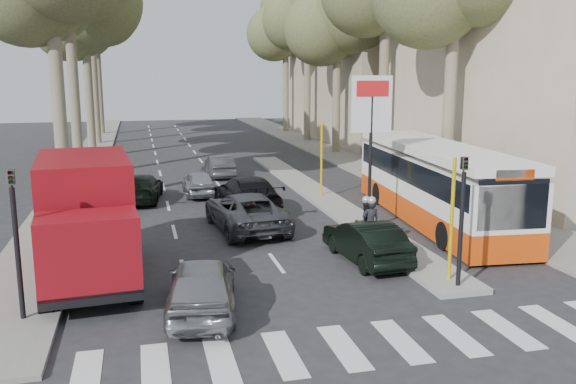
% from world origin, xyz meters
% --- Properties ---
extents(ground, '(120.00, 120.00, 0.00)m').
position_xyz_m(ground, '(0.00, 0.00, 0.00)').
color(ground, '#28282B').
rests_on(ground, ground).
extents(sidewalk_right, '(3.20, 70.00, 0.12)m').
position_xyz_m(sidewalk_right, '(8.60, 25.00, 0.06)').
color(sidewalk_right, gray).
rests_on(sidewalk_right, ground).
extents(median_left, '(2.40, 64.00, 0.12)m').
position_xyz_m(median_left, '(-8.00, 28.00, 0.06)').
color(median_left, gray).
rests_on(median_left, ground).
extents(traffic_island, '(1.50, 26.00, 0.16)m').
position_xyz_m(traffic_island, '(3.25, 11.00, 0.08)').
color(traffic_island, gray).
rests_on(traffic_island, ground).
extents(building_near, '(11.00, 18.00, 18.00)m').
position_xyz_m(building_near, '(15.50, 12.00, 9.00)').
color(building_near, beige).
rests_on(building_near, ground).
extents(building_far, '(11.00, 20.00, 16.00)m').
position_xyz_m(building_far, '(15.50, 34.00, 8.00)').
color(building_far, '#B7A88E').
rests_on(building_far, ground).
extents(billboard, '(1.50, 12.10, 5.60)m').
position_xyz_m(billboard, '(3.25, 5.00, 3.70)').
color(billboard, yellow).
rests_on(billboard, ground).
extents(traffic_light_island, '(0.16, 0.41, 3.60)m').
position_xyz_m(traffic_light_island, '(3.25, -1.50, 2.49)').
color(traffic_light_island, black).
rests_on(traffic_light_island, ground).
extents(traffic_light_left, '(0.16, 0.41, 3.60)m').
position_xyz_m(traffic_light_left, '(-7.60, -1.00, 2.49)').
color(traffic_light_left, black).
rests_on(traffic_light_left, ground).
extents(tree_l_c, '(7.40, 7.20, 13.71)m').
position_xyz_m(tree_l_c, '(-7.77, 28.11, 10.04)').
color(tree_l_c, '#6B604C').
rests_on(tree_l_c, ground).
extents(tree_l_e, '(7.40, 7.20, 14.49)m').
position_xyz_m(tree_l_e, '(-7.97, 44.11, 10.73)').
color(tree_l_e, '#6B604C').
rests_on(tree_l_e, ground).
extents(tree_r_c, '(7.40, 7.20, 13.32)m').
position_xyz_m(tree_r_c, '(9.03, 26.11, 9.69)').
color(tree_r_c, '#6B604C').
rests_on(tree_r_c, ground).
extents(tree_r_d, '(7.40, 7.20, 14.88)m').
position_xyz_m(tree_r_d, '(9.13, 34.11, 11.07)').
color(tree_r_d, '#6B604C').
rests_on(tree_r_d, ground).
extents(tree_r_e, '(7.40, 7.20, 14.10)m').
position_xyz_m(tree_r_e, '(9.23, 42.11, 10.38)').
color(tree_r_e, '#6B604C').
rests_on(tree_r_e, ground).
extents(silver_hatchback, '(2.16, 4.22, 1.37)m').
position_xyz_m(silver_hatchback, '(-3.50, -1.35, 0.69)').
color(silver_hatchback, gray).
rests_on(silver_hatchback, ground).
extents(dark_hatchback, '(1.67, 3.98, 1.28)m').
position_xyz_m(dark_hatchback, '(1.80, 1.51, 0.64)').
color(dark_hatchback, black).
rests_on(dark_hatchback, ground).
extents(queue_car_a, '(2.77, 5.19, 1.39)m').
position_xyz_m(queue_car_a, '(-1.10, 6.17, 0.69)').
color(queue_car_a, '#484A4F').
rests_on(queue_car_a, ground).
extents(queue_car_b, '(2.40, 5.20, 1.47)m').
position_xyz_m(queue_car_b, '(-0.50, 9.25, 0.74)').
color(queue_car_b, black).
rests_on(queue_car_b, ground).
extents(queue_car_c, '(1.42, 3.47, 1.18)m').
position_xyz_m(queue_car_c, '(-2.14, 13.00, 0.59)').
color(queue_car_c, '#9EA1A6').
rests_on(queue_car_c, ground).
extents(queue_car_d, '(1.34, 3.63, 1.19)m').
position_xyz_m(queue_car_d, '(-0.50, 18.02, 0.59)').
color(queue_car_d, '#4A4B51').
rests_on(queue_car_d, ground).
extents(queue_car_e, '(2.24, 4.39, 1.22)m').
position_xyz_m(queue_car_e, '(-4.81, 12.30, 0.61)').
color(queue_car_e, black).
rests_on(queue_car_e, ground).
extents(red_truck, '(2.93, 6.53, 3.39)m').
position_xyz_m(red_truck, '(-6.32, 1.88, 1.79)').
color(red_truck, black).
rests_on(red_truck, ground).
extents(city_bus, '(3.42, 11.68, 3.04)m').
position_xyz_m(city_bus, '(6.20, 5.66, 1.60)').
color(city_bus, '#DA440C').
rests_on(city_bus, ground).
extents(motorcycle, '(0.78, 2.10, 1.79)m').
position_xyz_m(motorcycle, '(2.38, 2.84, 0.81)').
color(motorcycle, black).
rests_on(motorcycle, ground).
extents(pedestrian_near, '(1.09, 1.06, 1.75)m').
position_xyz_m(pedestrian_near, '(9.41, 10.76, 0.99)').
color(pedestrian_near, '#40334C').
rests_on(pedestrian_near, sidewalk_right).
extents(pedestrian_far, '(1.16, 0.85, 1.64)m').
position_xyz_m(pedestrian_far, '(8.90, 12.58, 0.94)').
color(pedestrian_far, '#6F6053').
rests_on(pedestrian_far, sidewalk_right).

